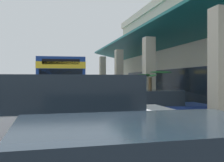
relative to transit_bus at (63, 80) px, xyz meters
The scene contains 8 objects.
ground 7.08m from the transit_bus, 69.37° to the left, with size 120.00×120.00×0.00m, color #38383A.
curb_strip 4.70m from the transit_bus, 35.71° to the left, with size 28.24×0.50×0.12m, color #9E998E.
transit_bus is the anchor object (origin of this frame).
parked_sedan_blue 10.53m from the transit_bus, 14.35° to the left, with size 2.73×4.56×1.47m.
parked_suv_white 13.41m from the transit_bus, ahead, with size 2.89×4.90×1.97m.
parked_suv_green 10.72m from the transit_bus, 151.06° to the right, with size 4.83×2.26×1.97m.
pedestrian 9.39m from the transit_bus, ahead, with size 0.66×0.44×1.74m.
potted_palm 8.71m from the transit_bus, 24.67° to the left, with size 1.90×1.90×2.31m.
Camera 1 is at (17.07, 0.41, 1.86)m, focal length 42.23 mm.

